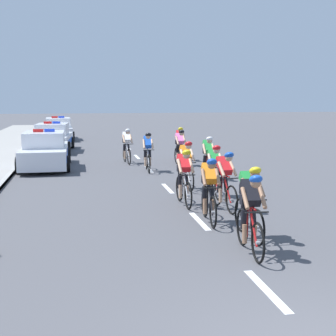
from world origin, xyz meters
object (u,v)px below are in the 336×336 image
Objects in this scene: cyclist_third at (209,189)px; cyclist_twelfth at (180,143)px; cyclist_fourth at (224,180)px; cyclist_eleventh at (127,145)px; cyclist_sixth at (214,170)px; police_car_third at (58,130)px; police_car_nearest at (45,151)px; cyclist_tenth at (180,147)px; cyclist_fifth at (184,176)px; cyclist_ninth at (148,151)px; cyclist_seventh at (186,164)px; cyclist_eighth at (208,157)px; cyclist_lead at (250,212)px; cyclist_second at (250,201)px; police_car_second at (53,139)px.

cyclist_third is 1.00× the size of cyclist_twelfth.
cyclist_fourth is 1.00× the size of cyclist_eleventh.
cyclist_sixth is 20.15m from police_car_third.
cyclist_fourth is 0.39× the size of police_car_nearest.
cyclist_tenth is at bearing -4.12° from police_car_nearest.
police_car_third is at bearing 112.63° from cyclist_tenth.
police_car_nearest is at bearing 118.53° from cyclist_fifth.
cyclist_ninth is 4.32m from police_car_nearest.
cyclist_twelfth is (1.59, 10.55, 0.00)m from cyclist_third.
cyclist_tenth and cyclist_twelfth have the same top height.
cyclist_seventh is 1.94m from cyclist_eighth.
cyclist_third is 5.74m from cyclist_eighth.
police_car_third is (-4.44, 24.43, -0.11)m from cyclist_lead.
cyclist_lead is at bearing -69.02° from police_car_nearest.
cyclist_ninth is (-1.82, 2.12, 0.00)m from cyclist_eighth.
cyclist_second and cyclist_seventh have the same top height.
cyclist_seventh is 1.00× the size of cyclist_twelfth.
cyclist_fifth and cyclist_eleventh have the same top height.
cyclist_seventh is 0.39× the size of police_car_nearest.
police_car_nearest reaches higher than cyclist_fourth.
police_car_nearest is (-3.98, 1.67, -0.11)m from cyclist_ninth.
police_car_third is (-4.29, 22.19, -0.11)m from cyclist_third.
cyclist_tenth is 8.44m from police_car_second.
police_car_second and police_car_third have the same top height.
cyclist_third is 1.00× the size of cyclist_sixth.
cyclist_third is 22.60m from police_car_third.
cyclist_twelfth is at bearing 85.09° from cyclist_sixth.
cyclist_seventh and cyclist_twelfth have the same top height.
cyclist_fifth is 1.00× the size of cyclist_seventh.
cyclist_tenth is 1.00× the size of cyclist_twelfth.
cyclist_seventh is 5.04m from cyclist_tenth.
cyclist_seventh is at bearing -49.01° from police_car_nearest.
cyclist_eighth is at bearing -61.91° from cyclist_eleventh.
cyclist_second is 11.44m from cyclist_eleventh.
police_car_second reaches higher than cyclist_tenth.
cyclist_fourth is 1.63m from cyclist_sixth.
cyclist_tenth is (-0.27, 3.39, 0.00)m from cyclist_eighth.
cyclist_eleventh is 0.38× the size of police_car_second.
police_car_third is (-4.66, 18.22, -0.11)m from cyclist_seventh.
cyclist_second is 1.00× the size of cyclist_third.
cyclist_lead is 7.90m from cyclist_eighth.
cyclist_fourth is 9.06m from cyclist_eleventh.
cyclist_eighth is 5.01m from cyclist_twelfth.
cyclist_lead is 4.04m from cyclist_fifth.
police_car_third is at bearing 100.29° from cyclist_lead.
cyclist_twelfth is 0.38× the size of police_car_second.
cyclist_second and cyclist_eighth have the same top height.
cyclist_fourth is 1.00× the size of cyclist_eighth.
police_car_nearest is (-4.29, 9.33, -0.11)m from cyclist_third.
cyclist_ninth is 0.38× the size of police_car_third.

